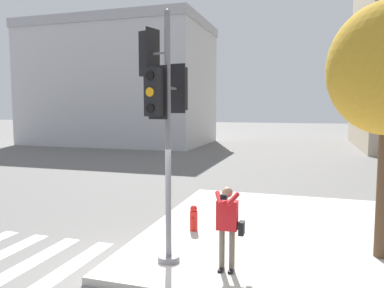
{
  "coord_description": "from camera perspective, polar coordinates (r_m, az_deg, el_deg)",
  "views": [
    {
      "loc": [
        3.48,
        -6.35,
        3.33
      ],
      "look_at": [
        1.28,
        0.76,
        2.61
      ],
      "focal_mm": 35.0,
      "sensor_mm": 36.0,
      "label": 1
    }
  ],
  "objects": [
    {
      "name": "person_photographer",
      "position": [
        7.43,
        5.48,
        -11.63
      ],
      "size": [
        0.58,
        0.54,
        1.66
      ],
      "color": "black",
      "rests_on": "sidewalk_corner"
    },
    {
      "name": "sidewalk_corner",
      "position": [
        10.37,
        16.83,
        -13.01
      ],
      "size": [
        8.0,
        8.0,
        0.15
      ],
      "color": "#BCB7AD",
      "rests_on": "ground_plane"
    },
    {
      "name": "fire_hydrant",
      "position": [
        9.89,
        0.26,
        -11.23
      ],
      "size": [
        0.2,
        0.26,
        0.67
      ],
      "color": "red",
      "rests_on": "sidewalk_corner"
    },
    {
      "name": "traffic_signal_pole",
      "position": [
        7.61,
        -4.44,
        6.03
      ],
      "size": [
        0.9,
        1.3,
        5.1
      ],
      "color": "slate",
      "rests_on": "sidewalk_corner"
    },
    {
      "name": "building_left",
      "position": [
        36.43,
        -10.86,
        8.92
      ],
      "size": [
        16.46,
        10.1,
        11.11
      ],
      "color": "#BCBCC1",
      "rests_on": "ground_plane"
    },
    {
      "name": "ground_plane",
      "position": [
        7.97,
        -11.12,
        -19.3
      ],
      "size": [
        160.0,
        160.0,
        0.0
      ],
      "primitive_type": "plane",
      "color": "slate"
    }
  ]
}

